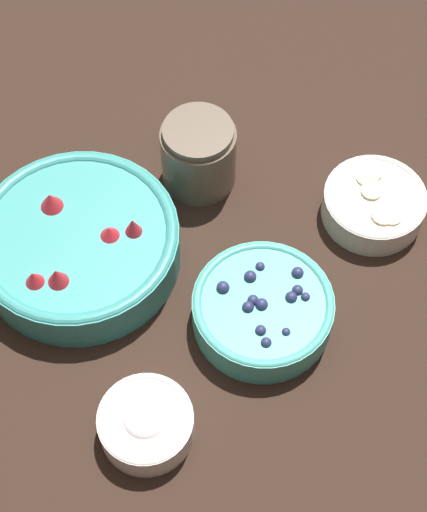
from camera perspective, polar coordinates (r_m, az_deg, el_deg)
The scene contains 6 objects.
ground_plane at distance 1.09m, azimuth -3.37°, elevation -0.87°, with size 4.00×4.00×0.00m, color black.
bowl_strawberries at distance 1.08m, azimuth -9.01°, elevation 0.88°, with size 0.25×0.25×0.08m.
bowl_blueberries at distance 1.03m, azimuth 3.30°, elevation -3.55°, with size 0.17×0.17×0.06m.
bowl_bananas at distance 1.13m, azimuth 10.65°, elevation 3.49°, with size 0.13×0.13×0.05m.
bowl_cream at distance 0.98m, azimuth -4.53°, elevation -11.05°, with size 0.11×0.11×0.05m.
jar_chocolate at distance 1.13m, azimuth -1.20°, elevation 6.72°, with size 0.10×0.10×0.10m.
Camera 1 is at (0.22, -0.51, 0.94)m, focal length 60.00 mm.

